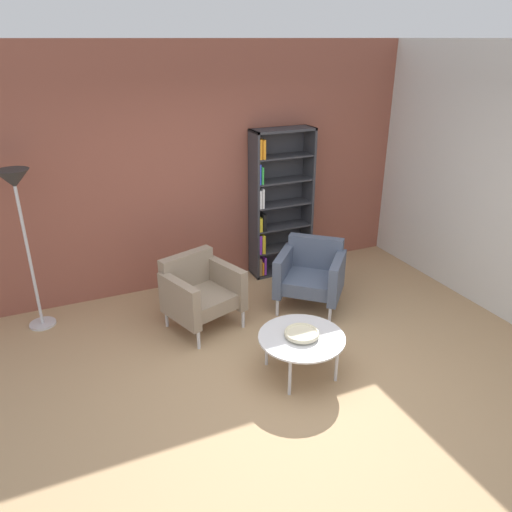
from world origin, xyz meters
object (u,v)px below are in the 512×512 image
(armchair_near_window, at_px, (311,273))
(armchair_by_bookshelf, at_px, (200,291))
(bookshelf_tall, at_px, (276,205))
(coffee_table_low, at_px, (301,339))
(decorative_bowl, at_px, (302,333))
(floor_lamp_torchiere, at_px, (17,199))

(armchair_near_window, height_order, armchair_by_bookshelf, same)
(bookshelf_tall, xyz_separation_m, coffee_table_low, (-0.77, -2.11, -0.56))
(coffee_table_low, relative_size, armchair_by_bookshelf, 0.91)
(coffee_table_low, height_order, armchair_near_window, armchair_near_window)
(decorative_bowl, xyz_separation_m, armchair_near_window, (0.73, 1.10, -0.02))
(coffee_table_low, relative_size, decorative_bowl, 2.50)
(coffee_table_low, bearing_deg, decorative_bowl, 0.00)
(armchair_near_window, bearing_deg, coffee_table_low, -81.73)
(bookshelf_tall, distance_m, floor_lamp_torchiere, 3.01)
(decorative_bowl, xyz_separation_m, floor_lamp_torchiere, (-2.19, 1.90, 1.01))
(armchair_by_bookshelf, height_order, floor_lamp_torchiere, floor_lamp_torchiere)
(armchair_near_window, bearing_deg, floor_lamp_torchiere, -153.70)
(bookshelf_tall, height_order, armchair_by_bookshelf, bookshelf_tall)
(bookshelf_tall, height_order, armchair_near_window, bookshelf_tall)
(coffee_table_low, distance_m, armchair_by_bookshelf, 1.33)
(armchair_by_bookshelf, distance_m, floor_lamp_torchiere, 2.04)
(coffee_table_low, bearing_deg, armchair_near_window, 56.52)
(bookshelf_tall, bearing_deg, floor_lamp_torchiere, -175.98)
(bookshelf_tall, distance_m, coffee_table_low, 2.32)
(armchair_near_window, bearing_deg, bookshelf_tall, 129.26)
(coffee_table_low, relative_size, floor_lamp_torchiere, 0.46)
(bookshelf_tall, height_order, floor_lamp_torchiere, bookshelf_tall)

